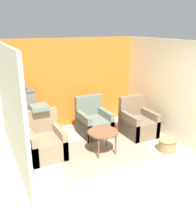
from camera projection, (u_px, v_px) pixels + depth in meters
name	position (u px, v px, depth m)	size (l,w,h in m)	color
ground_plane	(135.00, 179.00, 4.75)	(20.00, 20.00, 0.00)	beige
wall_back_accent	(73.00, 83.00, 7.04)	(3.86, 0.06, 2.46)	orange
wall_left	(11.00, 108.00, 4.88)	(0.06, 3.16, 2.46)	beige
wall_right	(163.00, 88.00, 6.48)	(0.06, 3.16, 2.46)	beige
area_rug	(103.00, 152.00, 5.74)	(2.06, 1.54, 0.01)	gray
coffee_table	(103.00, 133.00, 5.58)	(0.69, 0.69, 0.53)	brown
armchair_left	(45.00, 143.00, 5.51)	(0.75, 0.85, 1.00)	#8E7A5B
armchair_right	(138.00, 124.00, 6.59)	(0.75, 0.85, 1.00)	#7A664C
armchair_middle	(94.00, 123.00, 6.61)	(0.75, 0.85, 1.00)	slate
birdcage	(27.00, 117.00, 6.21)	(0.56, 0.56, 1.30)	#555559
parrot	(24.00, 85.00, 5.95)	(0.12, 0.21, 0.25)	green
potted_plant	(51.00, 118.00, 6.65)	(0.33, 0.30, 0.68)	beige
wicker_basket	(167.00, 145.00, 5.78)	(0.43, 0.43, 0.27)	#A37F51
throw_pillow	(39.00, 107.00, 5.53)	(0.38, 0.38, 0.10)	slate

